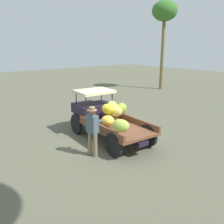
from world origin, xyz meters
The scene contains 4 objects.
ground_plane centered at (0.00, 0.00, 0.00)m, with size 60.00×60.00×0.00m, color #5C5C48.
truck centered at (0.27, -0.28, 0.93)m, with size 4.55×2.15×1.87m.
farmer centered at (-0.93, 1.15, 1.00)m, with size 0.52×0.48×1.75m.
forest_tree_4 centered at (6.36, -11.39, 6.28)m, with size 2.08×2.08×7.33m.
Camera 1 is at (-7.37, 5.62, 3.71)m, focal length 38.93 mm.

